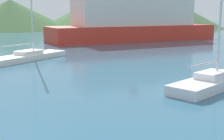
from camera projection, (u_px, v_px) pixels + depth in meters
name	position (u px, v px, depth m)	size (l,w,h in m)	color
sailboat_inner	(29.00, 55.00, 26.94)	(7.27, 5.92, 10.81)	white
sailboat_middle	(212.00, 81.00, 16.79)	(6.65, 3.89, 7.09)	silver
ferry_distant	(134.00, 21.00, 45.62)	(25.61, 7.59, 8.14)	red
hill_east	(11.00, 14.00, 76.36)	(29.22, 29.22, 7.28)	#3D6038
hill_far_east	(131.00, 3.00, 87.33)	(50.88, 50.88, 13.29)	#3D6038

